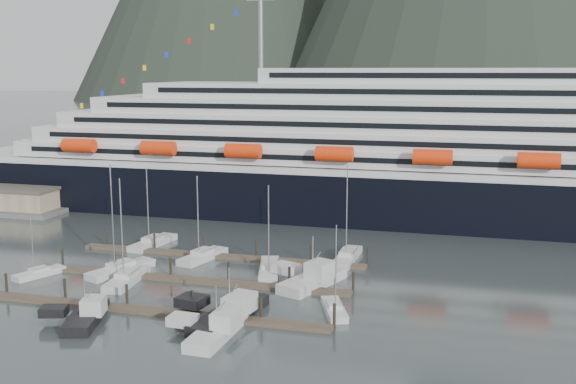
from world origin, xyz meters
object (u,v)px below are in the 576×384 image
(trawler_e, at_px, (312,279))
(trawler_b, at_px, (85,316))
(sailboat_f, at_px, (203,257))
(cruise_ship, at_px, (452,161))
(sailboat_c, at_px, (127,279))
(trawler_c, at_px, (228,313))
(sailboat_d, at_px, (269,270))
(sailboat_e, at_px, (153,243))
(sailboat_b, at_px, (121,270))
(trawler_d, at_px, (216,329))
(sailboat_g, at_px, (347,257))
(sailboat_a, at_px, (39,274))
(sailboat_h, at_px, (334,310))

(trawler_e, bearing_deg, trawler_b, 152.97)
(sailboat_f, xyz_separation_m, trawler_e, (19.91, -8.34, 0.53))
(cruise_ship, bearing_deg, trawler_b, -119.96)
(sailboat_c, relative_size, trawler_c, 1.08)
(sailboat_d, relative_size, sailboat_e, 0.98)
(sailboat_d, bearing_deg, sailboat_b, 90.52)
(trawler_e, bearing_deg, sailboat_b, 114.00)
(sailboat_e, bearing_deg, sailboat_c, -155.08)
(trawler_d, bearing_deg, sailboat_f, 27.40)
(trawler_b, xyz_separation_m, trawler_d, (16.80, 0.04, 0.02))
(sailboat_f, relative_size, trawler_d, 1.26)
(sailboat_g, bearing_deg, sailboat_a, 116.96)
(trawler_e, bearing_deg, sailboat_a, 119.81)
(sailboat_b, relative_size, sailboat_g, 1.06)
(sailboat_a, relative_size, sailboat_b, 0.58)
(sailboat_d, xyz_separation_m, sailboat_g, (10.12, 9.81, 0.02))
(sailboat_e, relative_size, trawler_b, 1.36)
(sailboat_a, bearing_deg, sailboat_b, -43.42)
(sailboat_e, relative_size, trawler_d, 1.26)
(trawler_d, bearing_deg, sailboat_b, 52.06)
(sailboat_g, distance_m, trawler_e, 14.44)
(cruise_ship, xyz_separation_m, trawler_c, (-23.94, -64.65, -11.12))
(sailboat_e, bearing_deg, trawler_c, -131.45)
(trawler_d, xyz_separation_m, trawler_e, (6.33, 20.78, 0.11))
(sailboat_b, bearing_deg, trawler_e, -65.79)
(sailboat_c, bearing_deg, sailboat_g, -60.51)
(sailboat_f, height_order, sailboat_g, sailboat_g)
(trawler_d, bearing_deg, sailboat_h, -43.72)
(sailboat_c, height_order, trawler_c, sailboat_c)
(sailboat_g, xyz_separation_m, sailboat_h, (2.67, -23.91, -0.04))
(cruise_ship, xyz_separation_m, sailboat_a, (-57.03, -55.35, -11.66))
(cruise_ship, height_order, trawler_e, cruise_ship)
(sailboat_g, height_order, sailboat_h, sailboat_g)
(sailboat_f, height_order, trawler_e, sailboat_f)
(sailboat_e, bearing_deg, sailboat_a, 166.65)
(sailboat_c, xyz_separation_m, sailboat_d, (18.22, 9.90, -0.03))
(trawler_b, relative_size, trawler_c, 0.72)
(trawler_c, bearing_deg, sailboat_a, 84.26)
(sailboat_b, height_order, sailboat_f, sailboat_b)
(trawler_c, height_order, trawler_d, trawler_c)
(cruise_ship, height_order, sailboat_g, cruise_ship)
(sailboat_a, relative_size, sailboat_g, 0.61)
(sailboat_d, xyz_separation_m, trawler_b, (-15.52, -25.22, 0.43))
(sailboat_e, relative_size, sailboat_f, 1.00)
(sailboat_b, distance_m, trawler_e, 29.05)
(sailboat_d, relative_size, sailboat_f, 0.98)
(sailboat_h, bearing_deg, sailboat_g, -14.14)
(sailboat_c, height_order, trawler_b, sailboat_c)
(sailboat_a, distance_m, sailboat_b, 11.78)
(sailboat_c, height_order, sailboat_d, sailboat_c)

